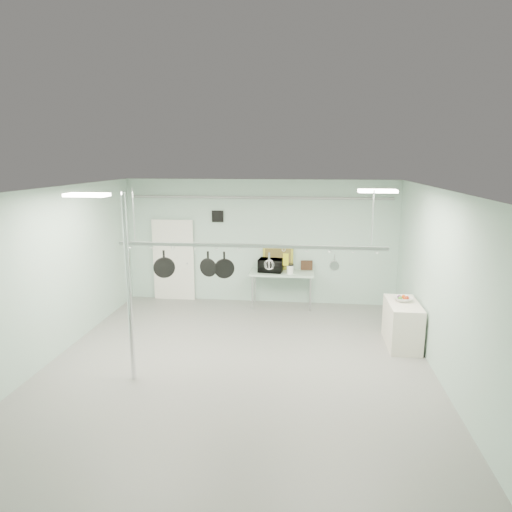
# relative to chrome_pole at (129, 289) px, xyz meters

# --- Properties ---
(floor) EXTENTS (8.00, 8.00, 0.00)m
(floor) POSITION_rel_chrome_pole_xyz_m (1.70, 0.60, -1.60)
(floor) COLOR gray
(floor) RESTS_ON ground
(ceiling) EXTENTS (7.00, 8.00, 0.02)m
(ceiling) POSITION_rel_chrome_pole_xyz_m (1.70, 0.60, 1.59)
(ceiling) COLOR silver
(ceiling) RESTS_ON back_wall
(back_wall) EXTENTS (7.00, 0.02, 3.20)m
(back_wall) POSITION_rel_chrome_pole_xyz_m (1.70, 4.59, 0.00)
(back_wall) COLOR #9DBDAD
(back_wall) RESTS_ON floor
(right_wall) EXTENTS (0.02, 8.00, 3.20)m
(right_wall) POSITION_rel_chrome_pole_xyz_m (5.19, 0.60, 0.00)
(right_wall) COLOR #9DBDAD
(right_wall) RESTS_ON floor
(door) EXTENTS (1.10, 0.10, 2.20)m
(door) POSITION_rel_chrome_pole_xyz_m (-0.60, 4.54, -0.55)
(door) COLOR silver
(door) RESTS_ON floor
(wall_vent) EXTENTS (0.30, 0.04, 0.30)m
(wall_vent) POSITION_rel_chrome_pole_xyz_m (0.60, 4.57, 0.65)
(wall_vent) COLOR black
(wall_vent) RESTS_ON back_wall
(conduit_pipe) EXTENTS (6.60, 0.07, 0.07)m
(conduit_pipe) POSITION_rel_chrome_pole_xyz_m (1.70, 4.50, 1.15)
(conduit_pipe) COLOR gray
(conduit_pipe) RESTS_ON back_wall
(chrome_pole) EXTENTS (0.08, 0.08, 3.20)m
(chrome_pole) POSITION_rel_chrome_pole_xyz_m (0.00, 0.00, 0.00)
(chrome_pole) COLOR silver
(chrome_pole) RESTS_ON floor
(prep_table) EXTENTS (1.60, 0.70, 0.91)m
(prep_table) POSITION_rel_chrome_pole_xyz_m (2.30, 4.20, -0.77)
(prep_table) COLOR #ABC9B7
(prep_table) RESTS_ON floor
(side_cabinet) EXTENTS (0.60, 1.20, 0.90)m
(side_cabinet) POSITION_rel_chrome_pole_xyz_m (4.85, 2.00, -1.15)
(side_cabinet) COLOR silver
(side_cabinet) RESTS_ON floor
(pot_rack) EXTENTS (4.80, 0.06, 1.00)m
(pot_rack) POSITION_rel_chrome_pole_xyz_m (1.90, 0.90, 0.63)
(pot_rack) COLOR #B7B7BC
(pot_rack) RESTS_ON ceiling
(light_panel_left) EXTENTS (0.65, 0.30, 0.05)m
(light_panel_left) POSITION_rel_chrome_pole_xyz_m (-0.50, -0.20, 1.56)
(light_panel_left) COLOR white
(light_panel_left) RESTS_ON ceiling
(light_panel_right) EXTENTS (0.65, 0.30, 0.05)m
(light_panel_right) POSITION_rel_chrome_pole_xyz_m (4.10, 1.20, 1.56)
(light_panel_right) COLOR white
(light_panel_right) RESTS_ON ceiling
(microwave) EXTENTS (0.64, 0.47, 0.33)m
(microwave) POSITION_rel_chrome_pole_xyz_m (2.01, 4.21, -0.53)
(microwave) COLOR black
(microwave) RESTS_ON prep_table
(coffee_canister) EXTENTS (0.21, 0.21, 0.21)m
(coffee_canister) POSITION_rel_chrome_pole_xyz_m (2.51, 4.06, -0.59)
(coffee_canister) COLOR white
(coffee_canister) RESTS_ON prep_table
(painting_large) EXTENTS (0.78, 0.13, 0.58)m
(painting_large) POSITION_rel_chrome_pole_xyz_m (2.17, 4.50, -0.41)
(painting_large) COLOR gold
(painting_large) RESTS_ON prep_table
(painting_small) EXTENTS (0.31, 0.11, 0.25)m
(painting_small) POSITION_rel_chrome_pole_xyz_m (2.91, 4.50, -0.57)
(painting_small) COLOR #321E11
(painting_small) RESTS_ON prep_table
(fruit_bowl) EXTENTS (0.40, 0.40, 0.09)m
(fruit_bowl) POSITION_rel_chrome_pole_xyz_m (4.85, 2.11, -0.66)
(fruit_bowl) COLOR silver
(fruit_bowl) RESTS_ON side_cabinet
(skillet_left) EXTENTS (0.39, 0.18, 0.52)m
(skillet_left) POSITION_rel_chrome_pole_xyz_m (0.32, 0.90, 0.22)
(skillet_left) COLOR black
(skillet_left) RESTS_ON pot_rack
(skillet_mid) EXTENTS (0.34, 0.16, 0.46)m
(skillet_mid) POSITION_rel_chrome_pole_xyz_m (1.14, 0.90, 0.26)
(skillet_mid) COLOR black
(skillet_mid) RESTS_ON pot_rack
(skillet_right) EXTENTS (0.37, 0.15, 0.49)m
(skillet_right) POSITION_rel_chrome_pole_xyz_m (1.44, 0.90, 0.24)
(skillet_right) COLOR black
(skillet_right) RESTS_ON pot_rack
(whisk) EXTENTS (0.19, 0.19, 0.35)m
(whisk) POSITION_rel_chrome_pole_xyz_m (2.24, 0.90, 0.31)
(whisk) COLOR silver
(whisk) RESTS_ON pot_rack
(grater) EXTENTS (0.10, 0.02, 0.24)m
(grater) POSITION_rel_chrome_pole_xyz_m (2.54, 0.90, 0.37)
(grater) COLOR gold
(grater) RESTS_ON pot_rack
(saucepan) EXTENTS (0.17, 0.10, 0.30)m
(saucepan) POSITION_rel_chrome_pole_xyz_m (3.39, 0.90, 0.34)
(saucepan) COLOR silver
(saucepan) RESTS_ON pot_rack
(fruit_cluster) EXTENTS (0.24, 0.24, 0.09)m
(fruit_cluster) POSITION_rel_chrome_pole_xyz_m (4.85, 2.11, -0.62)
(fruit_cluster) COLOR #9D280E
(fruit_cluster) RESTS_ON fruit_bowl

